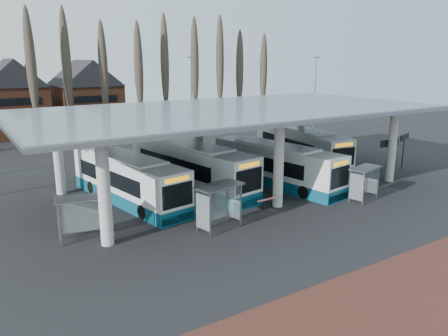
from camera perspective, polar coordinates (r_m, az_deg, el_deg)
ground at (r=28.89m, az=10.13°, el=-6.28°), size 140.00×140.00×0.00m
station_canopy at (r=33.68m, az=1.30°, el=6.82°), size 32.00×16.00×6.34m
poplar_row at (r=55.96m, az=-13.40°, el=12.53°), size 45.10×1.10×14.50m
lamp_post_b at (r=52.16m, az=-4.27°, el=8.99°), size 0.80×0.16×10.17m
lamp_post_c at (r=55.60m, az=11.76°, el=9.05°), size 0.80×0.16×10.17m
bus_0 at (r=31.81m, az=-12.49°, el=-1.50°), size 4.48×12.34×3.36m
bus_1 at (r=34.22m, az=-4.43°, el=0.10°), size 4.75×13.21×3.59m
bus_2 at (r=35.41m, az=6.72°, el=0.32°), size 4.44×12.29×3.34m
bus_3 at (r=42.92m, az=9.91°, el=2.73°), size 4.38×12.80×3.49m
shelter_0 at (r=25.72m, az=-18.21°, el=-5.06°), size 2.93×1.92×2.50m
shelter_1 at (r=26.01m, az=-0.85°, el=-3.74°), size 3.17×2.03×2.73m
shelter_2 at (r=32.85m, az=17.71°, el=-1.01°), size 2.85×1.89×2.43m
info_sign_0 at (r=38.84m, az=20.77°, el=2.71°), size 2.32×0.22×3.45m
info_sign_1 at (r=43.31m, az=22.50°, el=3.44°), size 2.11×0.85×3.27m
barrier at (r=29.45m, az=5.75°, el=-4.14°), size 1.99×0.59×1.00m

